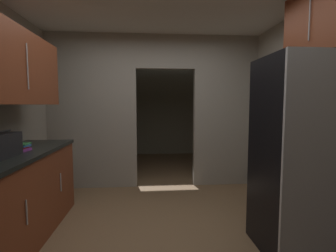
% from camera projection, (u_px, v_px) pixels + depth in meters
% --- Properties ---
extents(ground, '(20.00, 20.00, 0.00)m').
position_uv_depth(ground, '(159.00, 239.00, 2.59)').
color(ground, brown).
extents(kitchen_overhead_slab, '(3.96, 7.55, 0.06)m').
position_uv_depth(kitchen_overhead_slab, '(157.00, 2.00, 2.90)').
color(kitchen_overhead_slab, silver).
extents(kitchen_partition, '(3.56, 0.12, 2.59)m').
position_uv_depth(kitchen_partition, '(151.00, 107.00, 4.23)').
color(kitchen_partition, '#9E998C').
rests_on(kitchen_partition, ground).
extents(adjoining_room_shell, '(3.56, 2.88, 2.59)m').
position_uv_depth(adjoining_room_shell, '(153.00, 110.00, 6.19)').
color(adjoining_room_shell, gray).
rests_on(adjoining_room_shell, ground).
extents(refrigerator, '(0.85, 0.72, 1.86)m').
position_uv_depth(refrigerator, '(306.00, 156.00, 2.34)').
color(refrigerator, black).
rests_on(refrigerator, ground).
extents(lower_cabinet_run, '(0.63, 1.89, 0.93)m').
position_uv_depth(lower_cabinet_run, '(15.00, 198.00, 2.51)').
color(lower_cabinet_run, brown).
rests_on(lower_cabinet_run, ground).
extents(upper_cabinet_counterside, '(0.36, 1.70, 0.74)m').
position_uv_depth(upper_cabinet_counterside, '(8.00, 66.00, 2.40)').
color(upper_cabinet_counterside, brown).
extents(upper_cabinet_fridgeside, '(0.36, 0.93, 0.68)m').
position_uv_depth(upper_cabinet_fridgeside, '(328.00, 19.00, 2.35)').
color(upper_cabinet_fridgeside, brown).
extents(boombox, '(0.17, 0.43, 0.25)m').
position_uv_depth(boombox, '(1.00, 146.00, 2.23)').
color(boombox, black).
rests_on(boombox, lower_cabinet_run).
extents(book_stack, '(0.15, 0.18, 0.08)m').
position_uv_depth(book_stack, '(22.00, 147.00, 2.57)').
color(book_stack, '#8C3893').
rests_on(book_stack, lower_cabinet_run).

